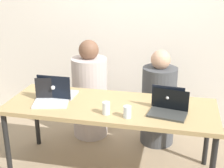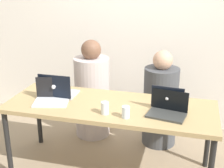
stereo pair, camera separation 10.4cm
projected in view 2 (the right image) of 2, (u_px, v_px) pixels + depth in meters
The scene contains 10 objects.
back_wall at pixel (136, 33), 3.88m from camera, with size 5.09×0.10×2.32m, color white.
desk at pixel (110, 110), 2.93m from camera, with size 1.96×0.73×0.72m.
person_on_left at pixel (92, 94), 3.69m from camera, with size 0.51×0.51×1.17m.
person_on_right at pixel (160, 104), 3.50m from camera, with size 0.45×0.45×1.10m.
laptop_back_right at pixel (169, 102), 2.84m from camera, with size 0.31×0.27×0.22m.
laptop_front_left at pixel (52, 97), 2.96m from camera, with size 0.36×0.30×0.22m.
laptop_front_right at pixel (168, 110), 2.69m from camera, with size 0.35×0.26×0.20m.
laptop_back_left at pixel (58, 91), 3.10m from camera, with size 0.34×0.29×0.24m.
water_glass_right at pixel (126, 113), 2.64m from camera, with size 0.07×0.07×0.10m.
water_glass_center at pixel (105, 109), 2.71m from camera, with size 0.07×0.07×0.11m.
Camera 2 is at (0.70, -2.57, 1.90)m, focal length 50.00 mm.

